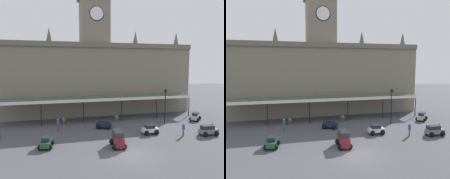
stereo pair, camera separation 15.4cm
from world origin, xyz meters
The scene contains 15 objects.
ground_plane centered at (0.00, 0.00, 0.00)m, with size 140.00×140.00×0.00m, color #47484F.
station_building centered at (0.00, 19.85, 7.00)m, with size 34.54×6.69×21.13m.
entrance_canopy centered at (0.00, 14.29, 3.54)m, with size 30.26×3.26×3.69m.
car_maroon_van centered at (-0.72, 2.28, 0.81)m, with size 1.72×2.47×1.77m.
car_silver_estate centered at (14.26, 10.04, 0.56)m, with size 2.38×2.36×1.27m.
car_grey_estate centered at (11.20, 3.13, 0.56)m, with size 2.28×1.59×1.27m.
car_white_sedan centered at (4.46, 5.46, 0.50)m, with size 2.07×1.55×1.19m.
car_green_sedan centered at (-8.08, 3.92, 0.50)m, with size 1.72×2.16×1.19m.
car_navy_sedan centered at (-0.65, 9.36, 0.50)m, with size 2.24×2.03×1.19m.
pedestrian_beside_cars centered at (8.07, 3.71, 0.91)m, with size 0.34×0.36×1.67m.
pedestrian_near_entrance centered at (-6.78, 9.68, 0.91)m, with size 0.34×0.39×1.67m.
victorian_lamppost centered at (8.58, 9.37, 3.24)m, with size 0.30×0.30×5.25m.
traffic_cone centered at (14.61, 6.48, 0.29)m, with size 0.40×0.40×0.58m, color orange.
planter_forecourt_centre centered at (-5.92, 12.89, 0.49)m, with size 0.60×0.60×0.96m.
planter_near_kerb centered at (2.04, 12.50, 0.49)m, with size 0.60×0.60×0.96m.
Camera 1 is at (-7.05, -19.40, 8.64)m, focal length 35.21 mm.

